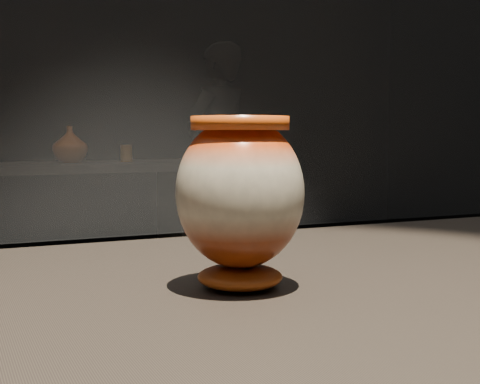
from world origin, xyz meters
The scene contains 5 objects.
main_vase centered at (0.08, 0.01, 1.01)m, with size 0.18×0.18×0.20m.
back_shelf centered at (0.28, 3.36, 0.64)m, with size 2.00×0.60×0.90m.
back_vase_mid centered at (0.48, 3.38, 1.01)m, with size 0.21×0.21×0.22m, color maroon.
back_vase_right centered at (0.82, 3.36, 0.95)m, with size 0.07×0.07×0.10m, color #9B5616.
visitor centered at (1.86, 4.41, 0.91)m, with size 0.66×0.43×1.81m, color black.
Camera 1 is at (-0.23, -0.67, 1.08)m, focal length 50.00 mm.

